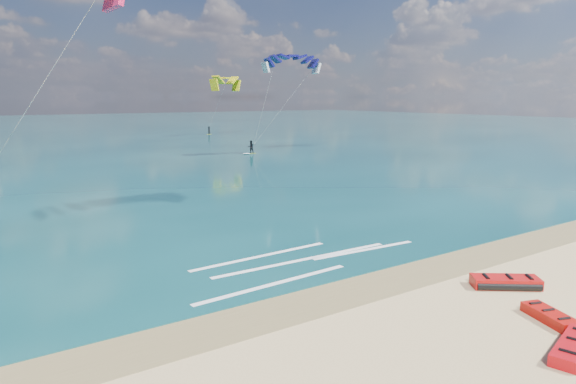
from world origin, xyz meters
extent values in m
plane|color=tan|center=(0.00, 40.00, 0.00)|extent=(320.00, 320.00, 0.00)
cube|color=brown|center=(0.00, 3.00, 0.00)|extent=(320.00, 2.40, 0.01)
cube|color=#0A343A|center=(0.00, 104.00, 0.02)|extent=(320.00, 200.00, 0.04)
cube|color=#B8D21F|center=(19.60, 43.41, 0.07)|extent=(1.22, 0.44, 0.05)
imported|color=black|center=(19.60, 43.41, 0.84)|extent=(0.83, 0.69, 1.52)
cylinder|color=black|center=(19.87, 43.15, 1.10)|extent=(0.49, 0.06, 0.04)
cube|color=white|center=(-0.21, 8.10, 0.04)|extent=(6.69, 0.48, 0.01)
cube|color=white|center=(-1.49, 5.00, 0.04)|extent=(6.64, 0.60, 0.01)
cube|color=white|center=(4.07, 6.30, 0.04)|extent=(5.41, 0.63, 0.01)
cube|color=white|center=(1.08, 6.70, 0.04)|extent=(8.52, 0.45, 0.01)
camera|label=1|loc=(-10.98, -9.96, 6.73)|focal=32.00mm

